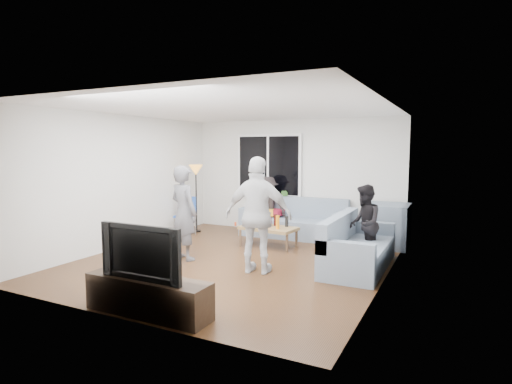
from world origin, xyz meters
The scene contains 32 objects.
floor centered at (0.00, 0.00, -0.02)m, with size 5.00×5.50×0.04m, color #56351C.
ceiling centered at (0.00, 0.00, 2.62)m, with size 5.00×5.50×0.04m, color white.
wall_back centered at (0.00, 2.77, 1.30)m, with size 5.00×0.04×2.60m, color silver.
wall_front centered at (0.00, -2.77, 1.30)m, with size 5.00×0.04×2.60m, color silver.
wall_left centered at (-2.52, 0.00, 1.30)m, with size 0.04×5.50×2.60m, color silver.
wall_right centered at (2.52, 0.00, 1.30)m, with size 0.04×5.50×2.60m, color silver.
window_frame centered at (-0.60, 2.69, 1.55)m, with size 1.62×0.06×1.47m, color white.
window_glass centered at (-0.60, 2.65, 1.55)m, with size 1.50×0.02×1.35m, color black.
window_mullion centered at (-0.60, 2.64, 1.55)m, with size 0.05×0.03×1.35m, color white.
radiator centered at (-0.60, 2.65, 0.31)m, with size 1.30×0.12×0.62m, color silver.
potted_plant centered at (-0.18, 2.62, 0.80)m, with size 0.20×0.16×0.37m, color #3C702D.
vase centered at (-0.84, 2.62, 0.71)m, with size 0.17×0.17×0.18m, color white.
sofa_back_section centered at (0.19, 2.27, 0.42)m, with size 2.30×0.85×0.85m, color slate, non-canonical shape.
sofa_right_section centered at (2.02, 0.51, 0.42)m, with size 0.85×2.00×0.85m, color slate, non-canonical shape.
sofa_corner centered at (2.17, 2.27, 0.42)m, with size 0.85×0.85×0.85m, color slate.
cushion_yellow centered at (-0.48, 2.25, 0.51)m, with size 0.38×0.32×0.14m, color orange.
cushion_red centered at (-0.28, 2.33, 0.51)m, with size 0.36×0.30×0.13m, color maroon.
coffee_table centered at (0.08, 1.20, 0.20)m, with size 1.10×0.60×0.40m, color #987749.
pitcher centered at (0.03, 1.26, 0.49)m, with size 0.17×0.17×0.17m, color maroon.
side_chair centered at (-2.05, 1.34, 0.43)m, with size 0.40×0.40×0.86m, color #264FA8, non-canonical shape.
floor_lamp centered at (-2.05, 1.79, 0.78)m, with size 0.32×0.32×1.56m, color orange, non-canonical shape.
player_left centered at (-0.85, -0.32, 0.83)m, with size 0.60×0.40×1.65m, color #505056.
player_right centered at (0.66, -0.45, 0.91)m, with size 1.07×0.44×1.82m, color silver.
spectator_right centered at (2.02, 0.87, 0.67)m, with size 0.65×0.51×1.34m, color black.
spectator_back centered at (-0.44, 2.30, 0.66)m, with size 0.85×0.49×1.31m, color black.
tv_console centered at (0.22, -2.50, 0.22)m, with size 1.60×0.40×0.44m, color #302318.
television centered at (0.22, -2.50, 0.76)m, with size 1.12×0.15×0.64m, color black.
bottle_b centered at (-0.02, 1.05, 0.53)m, with size 0.08×0.08×0.25m, color #3F951B.
bottle_d centered at (0.33, 1.07, 0.53)m, with size 0.07×0.07×0.26m, color orange.
bottle_e centered at (0.40, 1.36, 0.51)m, with size 0.07×0.07×0.21m, color black.
bottle_c centered at (0.16, 1.36, 0.51)m, with size 0.07×0.07×0.23m, color #340E0B.
bottle_a centered at (-0.25, 1.29, 0.52)m, with size 0.07×0.07×0.23m, color #BA500A.
Camera 1 is at (3.44, -6.13, 1.94)m, focal length 28.94 mm.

